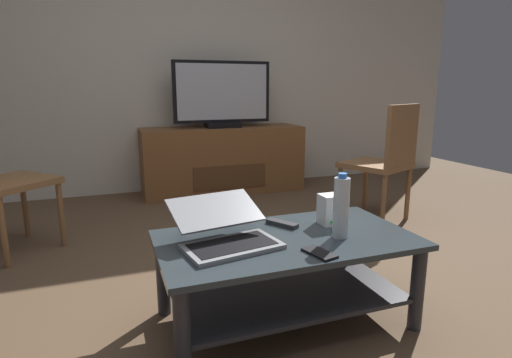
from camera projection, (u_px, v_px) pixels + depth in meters
name	position (u px, v px, depth m)	size (l,w,h in m)	color
ground_plane	(283.00, 298.00, 2.05)	(7.68, 7.68, 0.00)	brown
back_wall	(182.00, 49.00, 4.07)	(6.40, 0.12, 2.80)	beige
coffee_table	(286.00, 264.00, 1.80)	(1.10, 0.60, 0.40)	#2D383D
media_cabinet	(223.00, 160.00, 4.11)	(1.58, 0.50, 0.65)	brown
television	(222.00, 96.00, 3.96)	(0.95, 0.20, 0.63)	black
dining_chair	(386.00, 158.00, 3.12)	(0.58, 0.58, 0.91)	brown
laptop	(225.00, 231.00, 1.69)	(0.44, 0.43, 0.17)	gray
router_box	(332.00, 209.00, 1.93)	(0.12, 0.10, 0.14)	white
water_bottle_near	(341.00, 207.00, 1.75)	(0.07, 0.07, 0.28)	silver
cell_phone	(319.00, 253.00, 1.59)	(0.07, 0.14, 0.01)	black
tv_remote	(282.00, 224.00, 1.92)	(0.04, 0.16, 0.02)	#2D2D30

